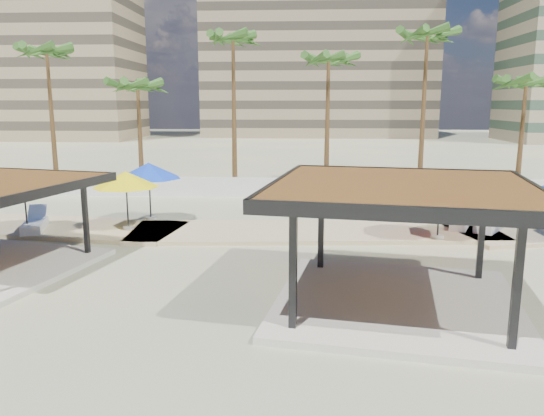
{
  "coord_description": "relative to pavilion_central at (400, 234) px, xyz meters",
  "views": [
    {
      "loc": [
        1.37,
        -15.66,
        5.64
      ],
      "look_at": [
        0.19,
        5.64,
        1.4
      ],
      "focal_mm": 35.0,
      "sensor_mm": 36.0,
      "label": 1
    }
  ],
  "objects": [
    {
      "name": "ground",
      "position": [
        -4.11,
        1.33,
        -2.11
      ],
      "size": [
        200.0,
        200.0,
        0.0
      ],
      "primitive_type": "plane",
      "color": "tan",
      "rests_on": "ground"
    },
    {
      "name": "promenade",
      "position": [
        -2.11,
        9.0,
        -2.05
      ],
      "size": [
        44.45,
        7.97,
        0.24
      ],
      "color": "#C6B284",
      "rests_on": "ground"
    },
    {
      "name": "boundary_wall",
      "position": [
        -4.11,
        17.33,
        -1.51
      ],
      "size": [
        56.0,
        0.3,
        1.2
      ],
      "primitive_type": "cube",
      "color": "silver",
      "rests_on": "ground"
    },
    {
      "name": "building_west",
      "position": [
        -46.11,
        69.33,
        13.16
      ],
      "size": [
        34.0,
        16.0,
        32.4
      ],
      "color": "#937F60",
      "rests_on": "ground"
    },
    {
      "name": "building_mid",
      "position": [
        -0.11,
        79.33,
        12.16
      ],
      "size": [
        38.0,
        16.0,
        30.4
      ],
      "color": "#847259",
      "rests_on": "ground"
    },
    {
      "name": "pavilion_central",
      "position": [
        0.0,
        0.0,
        0.0
      ],
      "size": [
        8.05,
        8.05,
        3.53
      ],
      "rotation": [
        0.0,
        0.0,
        -0.17
      ],
      "color": "beige",
      "rests_on": "ground"
    },
    {
      "name": "umbrella_a",
      "position": [
        -14.42,
        7.13,
        0.36
      ],
      "size": [
        3.17,
        3.17,
        2.67
      ],
      "rotation": [
        0.0,
        0.0,
        -0.06
      ],
      "color": "beige",
      "rests_on": "promenade"
    },
    {
      "name": "umbrella_b",
      "position": [
        -10.33,
        8.04,
        0.27
      ],
      "size": [
        3.54,
        3.54,
        2.56
      ],
      "rotation": [
        0.0,
        0.0,
        0.27
      ],
      "color": "beige",
      "rests_on": "promenade"
    },
    {
      "name": "umbrella_c",
      "position": [
        2.89,
        7.13,
        0.39
      ],
      "size": [
        3.73,
        3.73,
        2.7
      ],
      "rotation": [
        0.0,
        0.0,
        0.26
      ],
      "color": "beige",
      "rests_on": "promenade"
    },
    {
      "name": "umbrella_f",
      "position": [
        -9.88,
        10.02,
        0.4
      ],
      "size": [
        3.17,
        3.17,
        2.71
      ],
      "rotation": [
        0.0,
        0.0,
        -0.04
      ],
      "color": "beige",
      "rests_on": "promenade"
    },
    {
      "name": "lounger_a",
      "position": [
        -14.37,
        7.67,
        -1.71
      ],
      "size": [
        1.48,
        2.56,
        0.92
      ],
      "rotation": [
        0.0,
        0.0,
        1.88
      ],
      "color": "white",
      "rests_on": "promenade"
    },
    {
      "name": "lounger_b",
      "position": [
        4.4,
        9.19,
        -1.74
      ],
      "size": [
        1.43,
        2.17,
        0.78
      ],
      "rotation": [
        0.0,
        0.0,
        1.17
      ],
      "color": "white",
      "rests_on": "promenade"
    },
    {
      "name": "lounger_c",
      "position": [
        4.39,
        10.58,
        -1.74
      ],
      "size": [
        0.88,
        2.15,
        0.79
      ],
      "rotation": [
        0.0,
        0.0,
        1.47
      ],
      "color": "white",
      "rests_on": "promenade"
    },
    {
      "name": "lounger_d",
      "position": [
        5.6,
        8.8,
        -1.71
      ],
      "size": [
        2.0,
        2.36,
        0.89
      ],
      "rotation": [
        0.0,
        0.0,
        0.94
      ],
      "color": "white",
      "rests_on": "promenade"
    },
    {
      "name": "palm_b",
      "position": [
        -19.11,
        20.03,
        6.4
      ],
      "size": [
        3.0,
        3.0,
        9.69
      ],
      "color": "brown",
      "rests_on": "ground"
    },
    {
      "name": "palm_c",
      "position": [
        -13.11,
        19.43,
        4.35
      ],
      "size": [
        3.0,
        3.0,
        7.53
      ],
      "color": "brown",
      "rests_on": "ground"
    },
    {
      "name": "palm_d",
      "position": [
        -7.11,
        20.23,
        7.11
      ],
      "size": [
        3.0,
        3.0,
        10.46
      ],
      "color": "brown",
      "rests_on": "ground"
    },
    {
      "name": "palm_e",
      "position": [
        -1.11,
        19.73,
        5.84
      ],
      "size": [
        3.0,
        3.0,
        9.1
      ],
      "color": "brown",
      "rests_on": "ground"
    },
    {
      "name": "palm_f",
      "position": [
        4.89,
        19.93,
        7.17
      ],
      "size": [
        3.0,
        3.0,
        10.52
      ],
      "color": "brown",
      "rests_on": "ground"
    },
    {
      "name": "palm_g",
      "position": [
        10.89,
        19.53,
        4.5
      ],
      "size": [
        3.0,
        3.0,
        7.69
      ],
      "color": "brown",
      "rests_on": "ground"
    }
  ]
}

